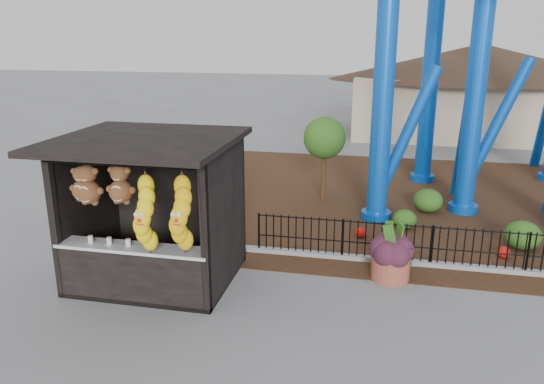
% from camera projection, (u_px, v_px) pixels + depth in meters
% --- Properties ---
extents(ground, '(120.00, 120.00, 0.00)m').
position_uv_depth(ground, '(284.00, 320.00, 9.78)').
color(ground, slate).
rests_on(ground, ground).
extents(mulch_bed, '(18.00, 12.00, 0.02)m').
position_uv_depth(mulch_bed, '(459.00, 203.00, 16.46)').
color(mulch_bed, '#331E11').
rests_on(mulch_bed, ground).
extents(curb, '(18.00, 0.18, 0.12)m').
position_uv_depth(curb, '(486.00, 269.00, 11.76)').
color(curb, gray).
rests_on(curb, ground).
extents(prize_booth, '(3.50, 3.40, 3.12)m').
position_uv_depth(prize_booth, '(150.00, 215.00, 10.79)').
color(prize_booth, black).
rests_on(prize_booth, ground).
extents(picket_fence, '(12.20, 0.06, 1.00)m').
position_uv_depth(picket_fence, '(533.00, 254.00, 11.45)').
color(picket_fence, black).
rests_on(picket_fence, ground).
extents(terracotta_planter, '(0.92, 0.92, 0.55)m').
position_uv_depth(terracotta_planter, '(390.00, 267.00, 11.35)').
color(terracotta_planter, brown).
rests_on(terracotta_planter, ground).
extents(planter_foliage, '(0.70, 0.70, 0.64)m').
position_uv_depth(planter_foliage, '(392.00, 241.00, 11.18)').
color(planter_foliage, '#371624').
rests_on(planter_foliage, terracotta_planter).
extents(potted_plant, '(0.97, 0.92, 0.85)m').
position_uv_depth(potted_plant, '(402.00, 259.00, 11.39)').
color(potted_plant, '#275117').
rests_on(potted_plant, ground).
extents(landscaping, '(8.20, 3.69, 0.70)m').
position_uv_depth(landscaping, '(493.00, 221.00, 14.00)').
color(landscaping, '#295318').
rests_on(landscaping, mulch_bed).
extents(pavilion, '(15.00, 15.00, 4.80)m').
position_uv_depth(pavilion, '(479.00, 75.00, 26.41)').
color(pavilion, '#BFAD8C').
rests_on(pavilion, ground).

